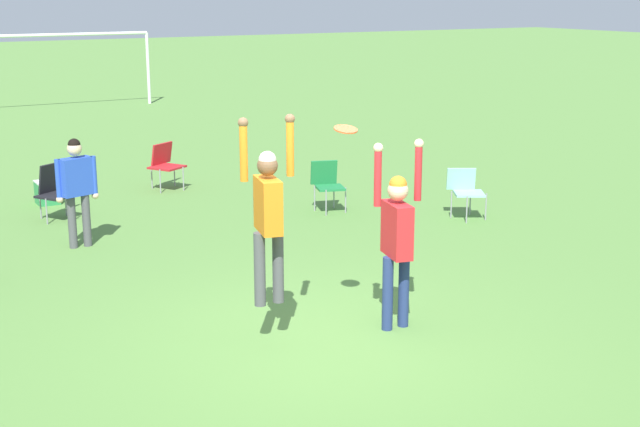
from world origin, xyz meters
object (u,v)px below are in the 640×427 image
(camping_chair_5, at_px, (327,182))
(cooler_box, at_px, (47,192))
(person_jumping, at_px, (268,207))
(person_spectator_far, at_px, (77,183))
(camping_chair_0, at_px, (466,188))
(camping_chair_2, at_px, (53,188))
(frisbee, at_px, (346,129))
(person_defending, at_px, (397,231))
(camping_chair_4, at_px, (165,162))

(camping_chair_5, xyz_separation_m, cooler_box, (-3.99, 2.91, -0.30))
(person_jumping, relative_size, person_spectator_far, 1.24)
(camping_chair_0, height_order, camping_chair_2, camping_chair_2)
(frisbee, xyz_separation_m, camping_chair_5, (2.72, 4.95, -1.76))
(person_defending, xyz_separation_m, camping_chair_2, (-2.04, 6.83, -0.60))
(person_defending, bearing_deg, camping_chair_5, 170.45)
(person_jumping, height_order, camping_chair_5, person_jumping)
(frisbee, height_order, camping_chair_0, frisbee)
(person_defending, height_order, camping_chair_2, person_defending)
(camping_chair_2, distance_m, camping_chair_4, 2.68)
(camping_chair_2, bearing_deg, person_jumping, 64.66)
(person_jumping, bearing_deg, cooler_box, 16.82)
(person_defending, height_order, camping_chair_4, person_defending)
(person_defending, distance_m, camping_chair_4, 8.09)
(camping_chair_5, bearing_deg, person_spectator_far, 19.62)
(person_spectator_far, bearing_deg, cooler_box, 68.58)
(person_defending, bearing_deg, camping_chair_0, 145.44)
(camping_chair_4, relative_size, person_spectator_far, 0.53)
(camping_chair_5, bearing_deg, camping_chair_0, 156.60)
(camping_chair_0, distance_m, cooler_box, 7.25)
(camping_chair_2, height_order, person_spectator_far, person_spectator_far)
(cooler_box, bearing_deg, camping_chair_0, -38.04)
(person_jumping, relative_size, camping_chair_2, 2.21)
(camping_chair_0, bearing_deg, camping_chair_5, -11.81)
(person_jumping, height_order, cooler_box, person_jumping)
(frisbee, xyz_separation_m, person_spectator_far, (-1.52, 4.88, -1.31))
(person_jumping, distance_m, frisbee, 1.13)
(person_jumping, relative_size, camping_chair_0, 2.44)
(camping_chair_0, relative_size, person_spectator_far, 0.51)
(person_jumping, bearing_deg, camping_chair_2, 18.74)
(camping_chair_5, bearing_deg, person_jumping, 72.07)
(camping_chair_0, distance_m, person_spectator_far, 6.15)
(person_jumping, distance_m, camping_chair_0, 6.17)
(camping_chair_4, bearing_deg, frisbee, 52.52)
(person_defending, bearing_deg, camping_chair_2, -150.27)
(camping_chair_2, height_order, camping_chair_4, camping_chair_2)
(person_jumping, height_order, person_spectator_far, person_jumping)
(camping_chair_2, xyz_separation_m, camping_chair_5, (4.14, -1.80, -0.01))
(camping_chair_0, height_order, cooler_box, camping_chair_0)
(cooler_box, bearing_deg, person_spectator_far, -94.74)
(person_defending, xyz_separation_m, frisbee, (-0.62, 0.08, 1.15))
(person_spectator_far, xyz_separation_m, cooler_box, (0.25, 2.98, -0.75))
(person_defending, height_order, cooler_box, person_defending)
(person_jumping, xyz_separation_m, cooler_box, (-0.49, 7.62, -1.28))
(frisbee, distance_m, camping_chair_5, 5.91)
(person_spectator_far, bearing_deg, frisbee, -89.40)
(camping_chair_0, relative_size, cooler_box, 2.00)
(cooler_box, bearing_deg, person_jumping, -86.30)
(camping_chair_2, bearing_deg, frisbee, 70.92)
(camping_chair_0, xyz_separation_m, camping_chair_5, (-1.72, 1.55, 0.01))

